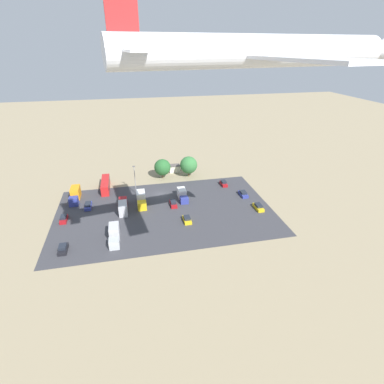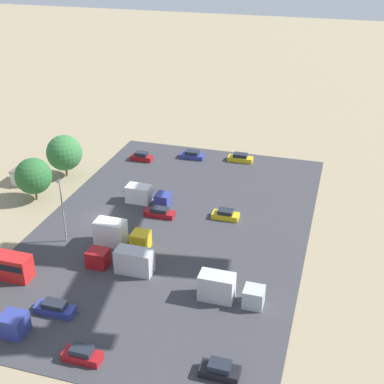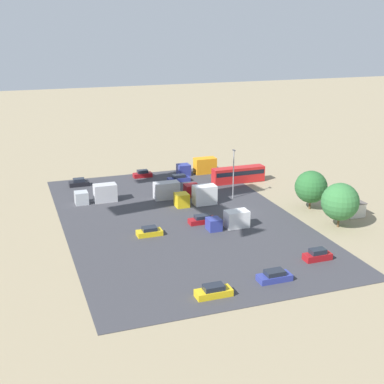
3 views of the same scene
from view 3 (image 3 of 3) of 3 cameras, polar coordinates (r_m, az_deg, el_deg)
ground_plane at (r=96.69m, az=5.05°, el=-2.20°), size 400.00×400.00×0.00m
parking_lot_surface at (r=92.78m, az=-1.35°, el=-2.98°), size 62.10×39.23×0.08m
shed_building at (r=99.07m, az=16.68°, el=-1.61°), size 4.24×3.32×2.59m
bus at (r=114.25m, az=4.96°, el=1.92°), size 2.48×11.43×3.27m
parked_car_0 at (r=86.19m, az=-4.57°, el=-4.25°), size 1.95×4.09×1.43m
parked_car_1 at (r=72.39m, az=8.78°, el=-8.87°), size 2.00×4.57×1.48m
parked_car_2 at (r=67.88m, az=2.32°, el=-10.55°), size 1.89×4.65×1.54m
parked_car_3 at (r=90.99m, az=1.10°, el=-2.98°), size 1.81×4.66×1.44m
parked_car_4 at (r=118.30m, az=-5.30°, el=1.91°), size 1.74×4.13×1.60m
parked_car_5 at (r=114.60m, az=-1.42°, el=1.44°), size 1.84×4.79×1.51m
parked_car_6 at (r=79.49m, az=13.23°, el=-6.58°), size 1.76×4.06×1.66m
parked_car_7 at (r=113.90m, az=-11.96°, el=0.97°), size 1.96×4.06×1.60m
parked_truck_0 at (r=102.73m, az=-9.94°, el=-0.24°), size 2.43×7.85×3.37m
parked_truck_1 at (r=99.77m, az=0.66°, el=-0.45°), size 2.57×7.82×3.58m
parked_truck_2 at (r=88.99m, az=4.11°, el=-3.03°), size 2.43×7.11×2.83m
parked_truck_3 at (r=103.77m, az=-1.97°, el=0.19°), size 2.38×8.94×3.28m
parked_truck_4 at (r=120.25m, az=0.75°, el=2.71°), size 2.59×8.88×3.51m
tree_near_shed at (r=99.30m, az=12.58°, el=0.54°), size 5.90×5.90×7.18m
tree_apron_mid at (r=91.51m, az=15.52°, el=-1.01°), size 6.27×6.27×7.61m
light_pole_lot_centre at (r=102.58m, az=4.44°, el=2.12°), size 0.90×0.28×9.65m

